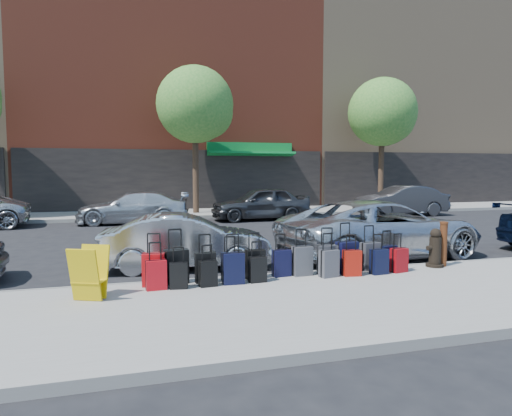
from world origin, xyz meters
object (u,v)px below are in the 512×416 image
object	(u,v)px
suitcase_front_5	(282,263)
car_far_2	(260,203)
display_rack	(89,274)
car_far_1	(133,208)
tree_right	(385,114)
car_near_1	(186,241)
bollard	(443,243)
fire_hydrant	(435,249)
car_near_2	(381,229)
tree_center	(198,107)
car_far_3	(401,201)

from	to	relation	value
suitcase_front_5	car_far_2	world-z (taller)	car_far_2
display_rack	car_far_1	size ratio (longest dim) A/B	0.19
tree_right	car_near_1	xyz separation A→B (m)	(-12.74, -12.32, -4.77)
bollard	fire_hydrant	bearing A→B (deg)	179.87
display_rack	car_near_2	distance (m)	7.42
tree_center	car_far_2	xyz separation A→B (m)	(2.37, -2.89, -4.64)
car_far_1	suitcase_front_5	bearing A→B (deg)	20.38
bollard	car_far_3	xyz separation A→B (m)	(6.51, 11.38, 0.09)
display_rack	bollard	bearing A→B (deg)	29.12
suitcase_front_5	fire_hydrant	world-z (taller)	suitcase_front_5
suitcase_front_5	car_near_1	bearing A→B (deg)	124.35
tree_right	fire_hydrant	xyz separation A→B (m)	(-7.52, -14.34, -4.87)
display_rack	fire_hydrant	bearing A→B (deg)	29.26
tree_right	car_near_2	distance (m)	15.35
tree_right	car_near_2	size ratio (longest dim) A/B	1.33
tree_right	car_far_3	world-z (taller)	tree_right
tree_right	car_far_2	distance (m)	9.79
display_rack	car_near_1	world-z (taller)	car_near_1
fire_hydrant	car_near_2	distance (m)	1.93
suitcase_front_5	fire_hydrant	size ratio (longest dim) A/B	1.01
car_near_1	car_near_2	bearing A→B (deg)	-85.48
display_rack	car_far_3	xyz separation A→B (m)	(13.89, 12.00, 0.17)
suitcase_front_5	car_near_2	bearing A→B (deg)	22.15
car_far_1	car_far_2	size ratio (longest dim) A/B	1.04
display_rack	car_near_2	size ratio (longest dim) A/B	0.16
fire_hydrant	car_far_3	bearing A→B (deg)	55.10
fire_hydrant	display_rack	distance (m)	7.20
tree_center	bollard	world-z (taller)	tree_center
suitcase_front_5	display_rack	size ratio (longest dim) A/B	0.98
car_far_2	car_far_3	size ratio (longest dim) A/B	0.99
bollard	car_far_2	size ratio (longest dim) A/B	0.22
car_far_2	car_near_1	bearing A→B (deg)	-27.89
car_near_1	car_near_2	distance (m)	5.04
car_near_2	car_far_2	xyz separation A→B (m)	(-0.42, 9.55, 0.01)
suitcase_front_5	car_far_1	world-z (taller)	car_far_1
suitcase_front_5	car_near_1	world-z (taller)	car_near_1
suitcase_front_5	car_far_3	world-z (taller)	car_far_3
display_rack	car_far_1	xyz separation A→B (m)	(0.93, 12.20, 0.10)
suitcase_front_5	bollard	xyz separation A→B (m)	(3.78, -0.08, 0.24)
car_near_1	car_far_3	size ratio (longest dim) A/B	0.84
tree_right	car_far_1	xyz separation A→B (m)	(-13.75, -2.77, -4.73)
fire_hydrant	car_far_1	world-z (taller)	car_far_1
fire_hydrant	car_near_1	bearing A→B (deg)	154.54
tree_center	car_near_1	size ratio (longest dim) A/B	1.88
bollard	car_near_2	size ratio (longest dim) A/B	0.18
bollard	car_near_1	size ratio (longest dim) A/B	0.26
bollard	car_far_2	bearing A→B (deg)	94.10
display_rack	car_near_1	xyz separation A→B (m)	(1.94, 2.64, 0.05)
tree_center	car_far_1	bearing A→B (deg)	-139.58
car_far_1	car_far_3	xyz separation A→B (m)	(12.96, -0.20, 0.07)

